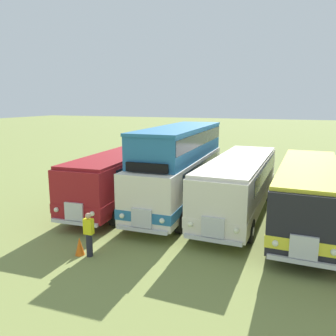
{
  "coord_description": "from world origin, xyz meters",
  "views": [
    {
      "loc": [
        -3.89,
        -16.79,
        5.84
      ],
      "look_at": [
        -10.29,
        0.04,
        2.28
      ],
      "focal_mm": 36.33,
      "sensor_mm": 36.0,
      "label": 1
    }
  ],
  "objects_px": {
    "bus_first_in_row": "(122,174)",
    "bus_third_in_row": "(239,182)",
    "marshal_person": "(89,234)",
    "bus_second_in_row": "(180,164)",
    "bus_fourth_in_row": "(308,191)",
    "cone_near_end": "(80,246)"
  },
  "relations": [
    {
      "from": "bus_first_in_row",
      "to": "cone_near_end",
      "type": "distance_m",
      "value": 6.78
    },
    {
      "from": "bus_first_in_row",
      "to": "bus_second_in_row",
      "type": "bearing_deg",
      "value": 9.08
    },
    {
      "from": "marshal_person",
      "to": "cone_near_end",
      "type": "bearing_deg",
      "value": -175.52
    },
    {
      "from": "bus_second_in_row",
      "to": "bus_third_in_row",
      "type": "distance_m",
      "value": 3.33
    },
    {
      "from": "bus_third_in_row",
      "to": "bus_fourth_in_row",
      "type": "relative_size",
      "value": 1.0
    },
    {
      "from": "bus_third_in_row",
      "to": "bus_second_in_row",
      "type": "bearing_deg",
      "value": -179.69
    },
    {
      "from": "bus_second_in_row",
      "to": "cone_near_end",
      "type": "relative_size",
      "value": 14.18
    },
    {
      "from": "bus_first_in_row",
      "to": "bus_second_in_row",
      "type": "xyz_separation_m",
      "value": [
        3.25,
        0.52,
        0.72
      ]
    },
    {
      "from": "bus_third_in_row",
      "to": "marshal_person",
      "type": "bearing_deg",
      "value": -122.92
    },
    {
      "from": "bus_second_in_row",
      "to": "marshal_person",
      "type": "bearing_deg",
      "value": -100.18
    },
    {
      "from": "bus_first_in_row",
      "to": "bus_fourth_in_row",
      "type": "height_order",
      "value": "same"
    },
    {
      "from": "bus_second_in_row",
      "to": "cone_near_end",
      "type": "bearing_deg",
      "value": -103.46
    },
    {
      "from": "bus_first_in_row",
      "to": "marshal_person",
      "type": "height_order",
      "value": "bus_first_in_row"
    },
    {
      "from": "bus_first_in_row",
      "to": "marshal_person",
      "type": "relative_size",
      "value": 5.73
    },
    {
      "from": "bus_first_in_row",
      "to": "bus_third_in_row",
      "type": "distance_m",
      "value": 6.53
    },
    {
      "from": "bus_third_in_row",
      "to": "bus_first_in_row",
      "type": "bearing_deg",
      "value": -175.28
    },
    {
      "from": "bus_second_in_row",
      "to": "bus_fourth_in_row",
      "type": "distance_m",
      "value": 6.58
    },
    {
      "from": "bus_second_in_row",
      "to": "cone_near_end",
      "type": "distance_m",
      "value": 7.47
    },
    {
      "from": "bus_fourth_in_row",
      "to": "marshal_person",
      "type": "relative_size",
      "value": 5.98
    },
    {
      "from": "marshal_person",
      "to": "bus_third_in_row",
      "type": "bearing_deg",
      "value": 57.08
    },
    {
      "from": "bus_first_in_row",
      "to": "cone_near_end",
      "type": "height_order",
      "value": "bus_first_in_row"
    },
    {
      "from": "bus_fourth_in_row",
      "to": "bus_first_in_row",
      "type": "bearing_deg",
      "value": 178.97
    }
  ]
}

